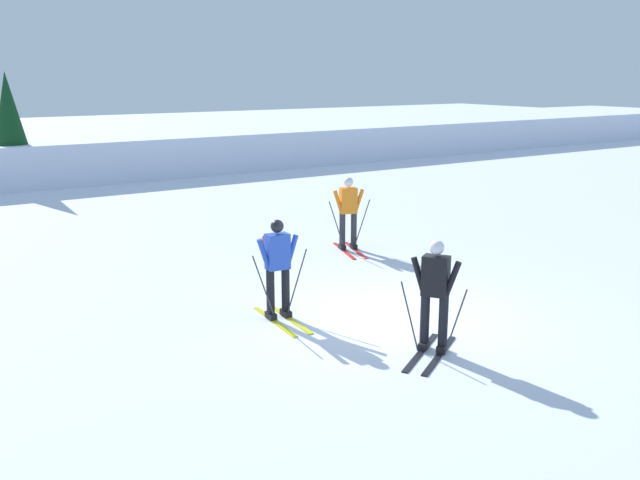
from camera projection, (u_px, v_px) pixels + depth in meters
name	position (u px, v px, depth m)	size (l,w,h in m)	color
ground_plane	(394.00, 318.00, 11.96)	(120.00, 120.00, 0.00)	silver
far_snow_ridge	(69.00, 154.00, 29.07)	(80.00, 8.42, 1.56)	silver
skier_black	(435.00, 293.00, 10.32)	(1.55, 1.17, 1.71)	black
skier_blue	(277.00, 264.00, 11.74)	(1.00, 1.63, 1.71)	gold
skier_orange	(348.00, 209.00, 16.36)	(0.96, 1.64, 1.71)	red
conifer_far_left	(9.00, 119.00, 24.72)	(1.44, 1.44, 4.11)	#513823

